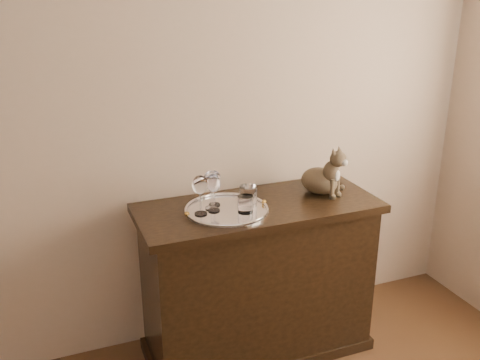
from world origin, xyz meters
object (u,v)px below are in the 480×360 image
object	(u,v)px
tray	(227,211)
wine_glass_c	(200,195)
wine_glass_a	(211,190)
tumbler_a	(245,204)
sideboard	(258,280)
cat	(321,168)
wine_glass_b	(214,188)
tumbler_c	(248,196)
wine_glass_d	(214,193)

from	to	relation	value
tray	wine_glass_c	xyz separation A→B (m)	(-0.13, -0.00, 0.10)
wine_glass_a	wine_glass_c	world-z (taller)	same
tumbler_a	sideboard	bearing A→B (deg)	38.45
tumbler_a	cat	size ratio (longest dim) A/B	0.31
wine_glass_b	tumbler_c	bearing A→B (deg)	-21.70
wine_glass_a	tumbler_c	world-z (taller)	wine_glass_a
tray	wine_glass_b	bearing A→B (deg)	113.82
wine_glass_d	tumbler_a	size ratio (longest dim) A/B	2.22
tumbler_a	wine_glass_a	bearing A→B (deg)	143.18
wine_glass_c	tumbler_a	size ratio (longest dim) A/B	2.34
tumbler_c	cat	distance (m)	0.42
sideboard	wine_glass_a	bearing A→B (deg)	175.32
tumbler_a	tumbler_c	xyz separation A→B (m)	(0.05, 0.08, 0.01)
sideboard	wine_glass_b	distance (m)	0.56
tray	wine_glass_a	distance (m)	0.12
tray	cat	size ratio (longest dim) A/B	1.51
tray	cat	bearing A→B (deg)	5.68
tumbler_c	cat	bearing A→B (deg)	4.92
wine_glass_c	tumbler_a	bearing A→B (deg)	-15.81
cat	wine_glass_c	bearing A→B (deg)	159.82
wine_glass_c	wine_glass_a	bearing A→B (deg)	33.39
sideboard	tumbler_a	bearing A→B (deg)	-141.55
wine_glass_d	tray	bearing A→B (deg)	-11.87
wine_glass_a	wine_glass_d	bearing A→B (deg)	-85.42
cat	tray	bearing A→B (deg)	160.78
wine_glass_c	tumbler_c	world-z (taller)	wine_glass_c
tumbler_a	cat	bearing A→B (deg)	13.65
wine_glass_d	tumbler_c	bearing A→B (deg)	1.49
cat	wine_glass_b	bearing A→B (deg)	152.57
wine_glass_c	tumbler_c	distance (m)	0.25
sideboard	cat	world-z (taller)	cat
sideboard	cat	xyz separation A→B (m)	(0.36, 0.03, 0.56)
wine_glass_c	wine_glass_b	bearing A→B (deg)	40.09
wine_glass_a	tumbler_c	xyz separation A→B (m)	(0.18, -0.02, -0.05)
sideboard	tumbler_c	world-z (taller)	tumbler_c
tray	tumbler_a	world-z (taller)	tumbler_a
wine_glass_b	tumbler_a	xyz separation A→B (m)	(0.11, -0.14, -0.05)
sideboard	wine_glass_a	world-z (taller)	wine_glass_a
sideboard	wine_glass_b	size ratio (longest dim) A/B	6.78
sideboard	wine_glass_d	world-z (taller)	wine_glass_d
wine_glass_c	tumbler_a	xyz separation A→B (m)	(0.20, -0.06, -0.05)
tumbler_a	cat	distance (m)	0.48
wine_glass_b	wine_glass_d	distance (m)	0.07
wine_glass_c	cat	xyz separation A→B (m)	(0.66, 0.05, 0.03)
wine_glass_c	sideboard	bearing A→B (deg)	4.60
wine_glass_a	cat	distance (m)	0.59
wine_glass_c	tray	bearing A→B (deg)	0.73
wine_glass_d	cat	bearing A→B (deg)	3.89
wine_glass_c	wine_glass_d	xyz separation A→B (m)	(0.07, 0.01, -0.00)
wine_glass_a	tumbler_a	distance (m)	0.18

